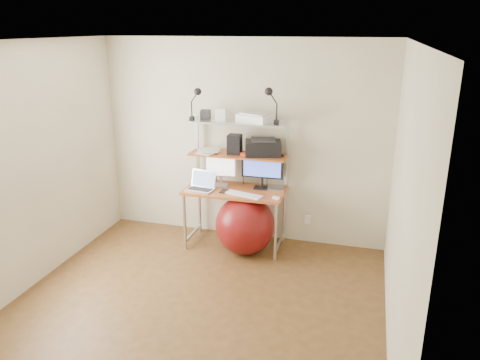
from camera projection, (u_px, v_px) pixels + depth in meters
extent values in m
plane|color=brown|center=(194.00, 308.00, 4.55)|extent=(3.60, 3.60, 0.00)
plane|color=white|center=(184.00, 41.00, 3.77)|extent=(3.60, 3.60, 0.00)
plane|color=beige|center=(243.00, 142.00, 5.80)|extent=(3.60, 0.00, 3.60)
plane|color=beige|center=(66.00, 293.00, 2.51)|extent=(3.60, 0.00, 3.60)
plane|color=beige|center=(20.00, 171.00, 4.62)|extent=(0.00, 3.60, 3.60)
plane|color=beige|center=(402.00, 208.00, 3.70)|extent=(0.00, 3.60, 3.60)
cube|color=#C45E26|center=(235.00, 191.00, 5.64)|extent=(1.20, 0.60, 0.03)
cylinder|color=#B9BABE|center=(185.00, 222.00, 5.66)|extent=(0.04, 0.04, 0.71)
cylinder|color=#B9BABE|center=(200.00, 207.00, 6.14)|extent=(0.04, 0.04, 0.71)
cylinder|color=#B9BABE|center=(275.00, 233.00, 5.38)|extent=(0.04, 0.04, 0.71)
cylinder|color=#B9BABE|center=(284.00, 216.00, 5.85)|extent=(0.04, 0.04, 0.71)
cube|color=#B9BABE|center=(197.00, 148.00, 5.89)|extent=(0.03, 0.04, 0.84)
cube|color=#B9BABE|center=(287.00, 155.00, 5.60)|extent=(0.03, 0.04, 0.84)
cube|color=#C45E26|center=(238.00, 155.00, 5.63)|extent=(1.18, 0.34, 0.02)
cube|color=#B9BABE|center=(238.00, 122.00, 5.50)|extent=(1.18, 0.34, 0.02)
cube|color=white|center=(308.00, 220.00, 5.87)|extent=(0.08, 0.01, 0.12)
cube|color=#AFAEB3|center=(221.00, 185.00, 5.77)|extent=(0.19, 0.16, 0.01)
cylinder|color=#AFAEB3|center=(221.00, 180.00, 5.77)|extent=(0.03, 0.03, 0.10)
cube|color=#AFAEB3|center=(221.00, 165.00, 5.71)|extent=(0.39, 0.08, 0.29)
plane|color=white|center=(220.00, 166.00, 5.70)|extent=(0.35, 0.05, 0.35)
cube|color=black|center=(262.00, 188.00, 5.68)|extent=(0.19, 0.15, 0.01)
cylinder|color=black|center=(262.00, 182.00, 5.68)|extent=(0.03, 0.03, 0.11)
cube|color=black|center=(262.00, 166.00, 5.61)|extent=(0.51, 0.04, 0.30)
plane|color=blue|center=(262.00, 166.00, 5.60)|extent=(0.46, 0.01, 0.46)
cube|color=silver|center=(201.00, 189.00, 5.62)|extent=(0.35, 0.27, 0.02)
cube|color=#29292C|center=(201.00, 189.00, 5.61)|extent=(0.29, 0.17, 0.00)
cube|color=silver|center=(205.00, 178.00, 5.68)|extent=(0.33, 0.11, 0.21)
plane|color=#738FC0|center=(205.00, 178.00, 5.68)|extent=(0.30, 0.12, 0.28)
cube|color=white|center=(244.00, 195.00, 5.45)|extent=(0.47, 0.24, 0.01)
cube|color=white|center=(276.00, 198.00, 5.33)|extent=(0.09, 0.07, 0.02)
cube|color=silver|center=(276.00, 189.00, 5.61)|extent=(0.23, 0.23, 0.04)
cube|color=black|center=(224.00, 191.00, 5.57)|extent=(0.08, 0.14, 0.01)
cube|color=black|center=(263.00, 148.00, 5.55)|extent=(0.48, 0.38, 0.17)
cube|color=#29292C|center=(263.00, 140.00, 5.52)|extent=(0.33, 0.28, 0.03)
cube|color=black|center=(235.00, 144.00, 5.61)|extent=(0.16, 0.16, 0.23)
cube|color=#B3331C|center=(248.00, 155.00, 5.51)|extent=(0.17, 0.12, 0.05)
cube|color=white|center=(255.00, 118.00, 5.45)|extent=(0.44, 0.36, 0.09)
cube|color=#AFAEB3|center=(255.00, 114.00, 5.43)|extent=(0.37, 0.29, 0.01)
cube|color=white|center=(221.00, 115.00, 5.50)|extent=(0.14, 0.12, 0.14)
cube|color=#29292C|center=(205.00, 115.00, 5.60)|extent=(0.12, 0.12, 0.11)
cube|color=black|center=(192.00, 118.00, 5.54)|extent=(0.05, 0.06, 0.05)
cylinder|color=black|center=(192.00, 109.00, 5.50)|extent=(0.02, 0.02, 0.17)
sphere|color=black|center=(198.00, 92.00, 5.40)|extent=(0.09, 0.09, 0.09)
cube|color=black|center=(276.00, 122.00, 5.31)|extent=(0.05, 0.06, 0.05)
cylinder|color=black|center=(277.00, 112.00, 5.27)|extent=(0.02, 0.02, 0.18)
sphere|color=black|center=(269.00, 91.00, 5.22)|extent=(0.09, 0.09, 0.09)
sphere|color=maroon|center=(245.00, 225.00, 5.58)|extent=(0.71, 0.71, 0.71)
cube|color=white|center=(206.00, 151.00, 5.75)|extent=(0.29, 0.34, 0.00)
cube|color=white|center=(208.00, 152.00, 5.67)|extent=(0.28, 0.33, 0.00)
cube|color=white|center=(210.00, 150.00, 5.75)|extent=(0.21, 0.28, 0.00)
cube|color=white|center=(208.00, 150.00, 5.72)|extent=(0.31, 0.34, 0.00)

